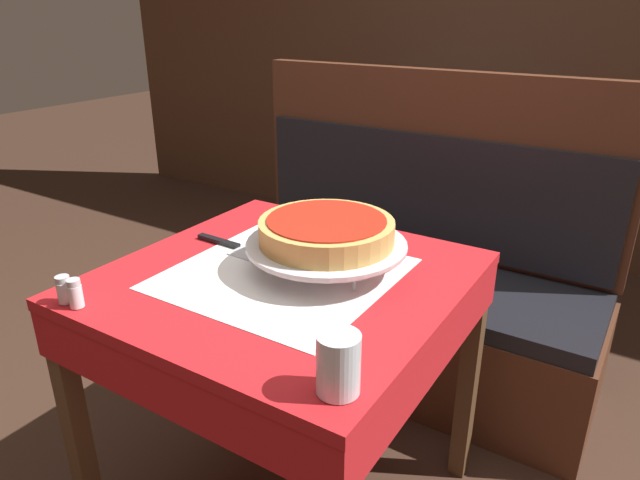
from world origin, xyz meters
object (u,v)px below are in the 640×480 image
Objects in this scene: pizza_pan_stand at (326,246)px; pepper_shaker at (75,293)px; deep_dish_pizza at (326,231)px; water_glass_near at (338,364)px; booth_bench at (404,293)px; condiment_caddy at (432,124)px; dining_table_front at (284,307)px; dining_table_rear at (432,153)px; pizza_server at (238,247)px; salt_shaker at (64,290)px.

pepper_shaker is (-0.37, -0.46, -0.03)m from pizza_pan_stand.
water_glass_near is (0.28, -0.41, -0.05)m from deep_dish_pizza.
booth_bench is 0.91m from pizza_pan_stand.
condiment_caddy is at bearing 107.91° from water_glass_near.
pepper_shaker is 0.39× the size of condiment_caddy.
deep_dish_pizza reaches higher than dining_table_front.
deep_dish_pizza is (0.38, -1.68, 0.21)m from dining_table_rear.
pizza_server is 0.45m from pepper_shaker.
booth_bench is at bearing 97.52° from deep_dish_pizza.
booth_bench is at bearing -73.03° from dining_table_rear.
deep_dish_pizza is 5.24× the size of salt_shaker.
condiment_caddy is at bearing 94.54° from pizza_server.
deep_dish_pizza is at bearing 51.52° from pepper_shaker.
condiment_caddy is at bearing 90.15° from salt_shaker.
condiment_caddy is (-0.33, 1.80, 0.14)m from dining_table_front.
water_glass_near is (0.66, -2.09, 0.16)m from dining_table_rear.
dining_table_rear is 0.52× the size of booth_bench.
salt_shaker reaches higher than dining_table_rear.
condiment_caddy reaches higher than pizza_pan_stand.
dining_table_rear is at bearing 99.82° from dining_table_front.
pizza_pan_stand is 1.55× the size of pizza_server.
water_glass_near reaches higher than pizza_server.
pizza_server is at bearing 78.15° from pepper_shaker.
pepper_shaker is at bearing -102.40° from booth_bench.
water_glass_near is 2.24m from condiment_caddy.
salt_shaker is 0.04m from pepper_shaker.
booth_bench reaches higher than pizza_pan_stand.
dining_table_rear is at bearing 107.48° from water_glass_near.
deep_dish_pizza is at bearing 4.18° from pizza_server.
pizza_server is 1.51× the size of condiment_caddy.
salt_shaker is at bearing -131.36° from pizza_pan_stand.
booth_bench is 8.61× the size of condiment_caddy.
booth_bench reaches higher than deep_dish_pizza.
booth_bench reaches higher than dining_table_rear.
dining_table_front is at bearing 49.41° from salt_shaker.
condiment_caddy is at bearing 128.98° from dining_table_rear.
booth_bench is at bearing 97.52° from pizza_pan_stand.
dining_table_front is 0.50m from pepper_shaker.
pizza_pan_stand is at bearing 4.18° from pizza_server.
water_glass_near is 1.75× the size of salt_shaker.
deep_dish_pizza reaches higher than pepper_shaker.
dining_table_front is 0.52m from salt_shaker.
deep_dish_pizza reaches higher than pizza_server.
salt_shaker reaches higher than pizza_server.
booth_bench is at bearing 75.84° from salt_shaker.
dining_table_rear is 2.15m from salt_shaker.
dining_table_front is at bearing -134.88° from deep_dish_pizza.
pizza_server is 0.46m from salt_shaker.
dining_table_front is at bearing -16.64° from pizza_server.
pizza_pan_stand is (0.08, 0.08, 0.16)m from dining_table_front.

